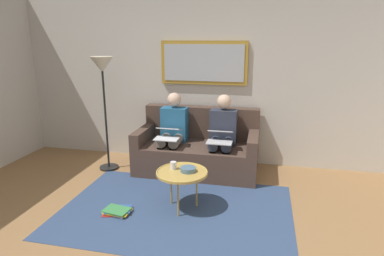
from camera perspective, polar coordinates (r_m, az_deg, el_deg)
name	(u,v)px	position (r m, az deg, el deg)	size (l,w,h in m)	color
wall_rear	(205,79)	(5.14, 2.20, 8.51)	(6.00, 0.12, 2.60)	beige
area_rug	(176,210)	(3.89, -2.80, -13.94)	(2.60, 1.80, 0.01)	#33476B
couch	(198,149)	(4.89, 1.06, -3.68)	(1.74, 0.90, 0.90)	#4C382D
framed_mirror	(204,63)	(5.02, 2.03, 11.23)	(1.31, 0.05, 0.64)	#B7892D
coffee_table	(182,173)	(3.73, -1.76, -7.79)	(0.58, 0.58, 0.47)	tan
cup	(173,166)	(3.78, -3.26, -6.50)	(0.07, 0.07, 0.09)	silver
bowl	(188,169)	(3.72, -0.68, -7.19)	(0.17, 0.17, 0.05)	slate
person_left	(222,133)	(4.69, 5.30, -0.83)	(0.38, 0.58, 1.14)	#2D3342
laptop_silver	(220,136)	(4.45, 4.91, -1.45)	(0.34, 0.35, 0.15)	silver
person_right	(173,130)	(4.83, -3.34, -0.31)	(0.38, 0.58, 1.14)	#235B84
laptop_white	(168,133)	(4.60, -4.17, -0.91)	(0.33, 0.34, 0.15)	white
magazine_stack	(117,211)	(3.90, -12.84, -13.80)	(0.34, 0.29, 0.05)	red
standing_lamp	(103,77)	(4.85, -15.19, 8.45)	(0.32, 0.32, 1.66)	black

